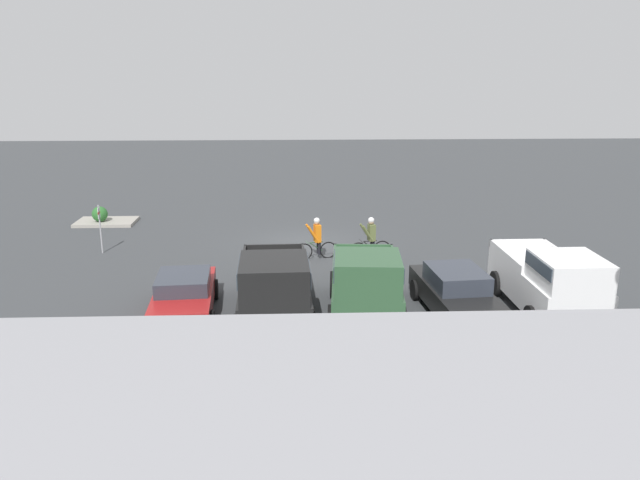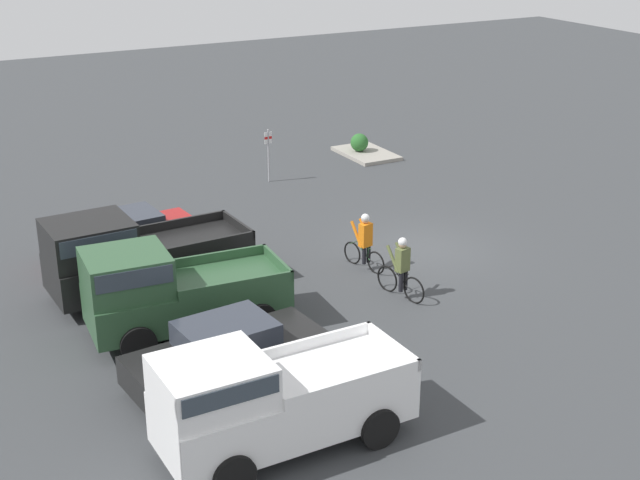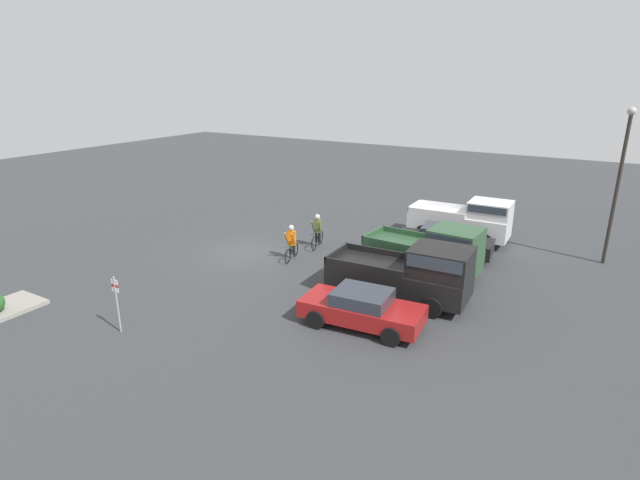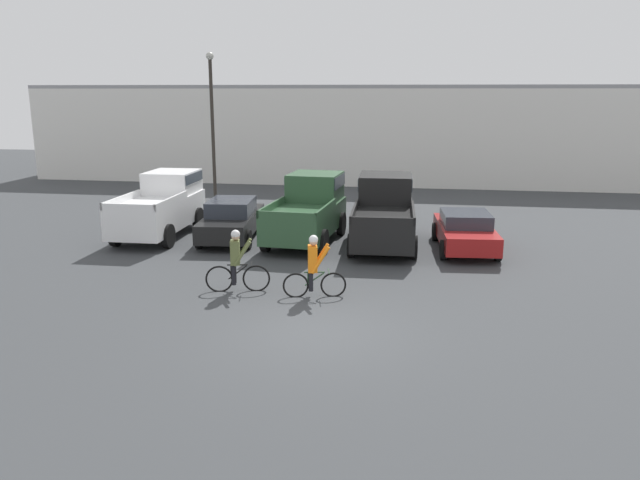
# 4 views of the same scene
# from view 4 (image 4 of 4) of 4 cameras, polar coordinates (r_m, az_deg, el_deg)

# --- Properties ---
(ground_plane) EXTENTS (80.00, 80.00, 0.00)m
(ground_plane) POSITION_cam_4_polar(r_m,az_deg,el_deg) (14.47, -0.38, -8.28)
(ground_plane) COLOR #383A3D
(warehouse_building) EXTENTS (42.39, 10.59, 5.68)m
(warehouse_building) POSITION_cam_4_polar(r_m,az_deg,el_deg) (40.69, 6.04, 9.88)
(warehouse_building) COLOR silver
(warehouse_building) RESTS_ON ground_plane
(pickup_truck_0) EXTENTS (2.22, 5.10, 2.29)m
(pickup_truck_0) POSITION_cam_4_polar(r_m,az_deg,el_deg) (24.38, -14.22, 3.21)
(pickup_truck_0) COLOR white
(pickup_truck_0) RESTS_ON ground_plane
(sedan_0) EXTENTS (2.23, 4.67, 1.49)m
(sedan_0) POSITION_cam_4_polar(r_m,az_deg,el_deg) (23.20, -8.09, 1.88)
(sedan_0) COLOR black
(sedan_0) RESTS_ON ground_plane
(pickup_truck_1) EXTENTS (2.52, 5.04, 2.35)m
(pickup_truck_1) POSITION_cam_4_polar(r_m,az_deg,el_deg) (22.77, -1.02, 2.97)
(pickup_truck_1) COLOR #2D5133
(pickup_truck_1) RESTS_ON ground_plane
(pickup_truck_2) EXTENTS (2.43, 5.51, 2.33)m
(pickup_truck_2) POSITION_cam_4_polar(r_m,az_deg,el_deg) (22.57, 5.91, 2.74)
(pickup_truck_2) COLOR black
(pickup_truck_2) RESTS_ON ground_plane
(sedan_1) EXTENTS (2.18, 4.37, 1.33)m
(sedan_1) POSITION_cam_4_polar(r_m,az_deg,el_deg) (21.98, 13.12, 0.84)
(sedan_1) COLOR maroon
(sedan_1) RESTS_ON ground_plane
(cyclist_0) EXTENTS (1.67, 0.54, 1.72)m
(cyclist_0) POSITION_cam_4_polar(r_m,az_deg,el_deg) (16.48, -0.57, -2.39)
(cyclist_0) COLOR black
(cyclist_0) RESTS_ON ground_plane
(cyclist_1) EXTENTS (1.74, 0.54, 1.75)m
(cyclist_1) POSITION_cam_4_polar(r_m,az_deg,el_deg) (17.09, -7.64, -1.90)
(cyclist_1) COLOR black
(cyclist_1) RESTS_ON ground_plane
(lamppost) EXTENTS (0.36, 0.36, 7.08)m
(lamppost) POSITION_cam_4_polar(r_m,az_deg,el_deg) (30.07, -9.83, 10.97)
(lamppost) COLOR #2D2823
(lamppost) RESTS_ON ground_plane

